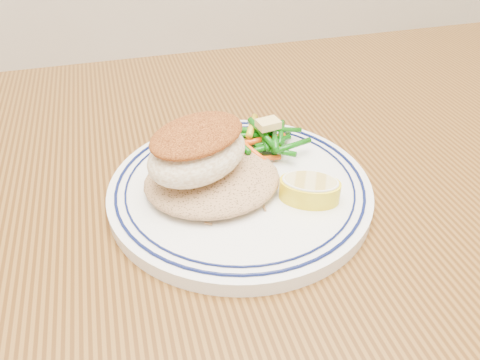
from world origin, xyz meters
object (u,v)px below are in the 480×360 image
(rice_pilaf, at_px, (212,177))
(dining_table, at_px, (227,288))
(fish_fillet, at_px, (197,149))
(plate, at_px, (240,188))
(lemon_wedge, at_px, (310,189))
(vegetable_pile, at_px, (261,140))

(rice_pilaf, bearing_deg, dining_table, -84.94)
(dining_table, bearing_deg, fish_fillet, 111.74)
(plate, distance_m, lemon_wedge, 0.07)
(plate, bearing_deg, lemon_wedge, -36.07)
(plate, relative_size, lemon_wedge, 3.67)
(dining_table, distance_m, plate, 0.12)
(dining_table, xyz_separation_m, fish_fillet, (-0.02, 0.04, 0.16))
(rice_pilaf, distance_m, lemon_wedge, 0.10)
(dining_table, bearing_deg, rice_pilaf, 95.06)
(vegetable_pile, bearing_deg, rice_pilaf, -141.89)
(dining_table, distance_m, rice_pilaf, 0.13)
(dining_table, xyz_separation_m, rice_pilaf, (-0.00, 0.04, 0.13))
(rice_pilaf, bearing_deg, vegetable_pile, 38.11)
(fish_fillet, distance_m, lemon_wedge, 0.12)
(rice_pilaf, bearing_deg, fish_fillet, 170.50)
(vegetable_pile, bearing_deg, dining_table, -125.21)
(plate, bearing_deg, dining_table, -124.26)
(dining_table, height_order, rice_pilaf, rice_pilaf)
(vegetable_pile, xyz_separation_m, lemon_wedge, (0.02, -0.10, -0.00))
(fish_fillet, xyz_separation_m, vegetable_pile, (0.08, 0.05, -0.03))
(lemon_wedge, bearing_deg, plate, 143.93)
(fish_fillet, relative_size, vegetable_pile, 1.33)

